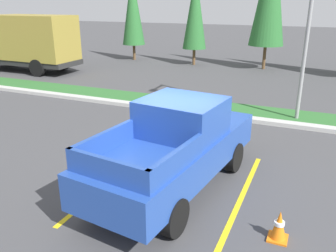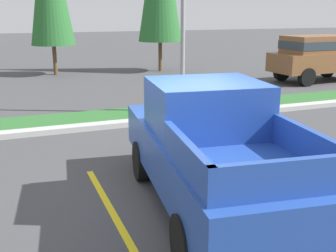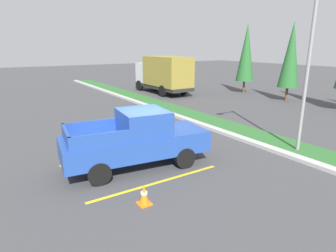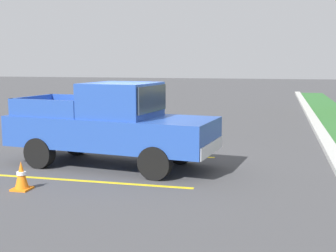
# 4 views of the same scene
# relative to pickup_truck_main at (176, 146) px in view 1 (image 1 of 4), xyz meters

# --- Properties ---
(ground_plane) EXTENTS (120.00, 120.00, 0.00)m
(ground_plane) POSITION_rel_pickup_truck_main_xyz_m (-0.30, 0.53, -1.04)
(ground_plane) COLOR #424244
(parking_line_near) EXTENTS (0.12, 4.80, 0.01)m
(parking_line_near) POSITION_rel_pickup_truck_main_xyz_m (-1.56, -0.05, -1.04)
(parking_line_near) COLOR yellow
(parking_line_near) RESTS_ON ground
(parking_line_far) EXTENTS (0.12, 4.80, 0.01)m
(parking_line_far) POSITION_rel_pickup_truck_main_xyz_m (1.54, -0.05, -1.04)
(parking_line_far) COLOR yellow
(parking_line_far) RESTS_ON ground
(curb_strip) EXTENTS (56.00, 0.40, 0.15)m
(curb_strip) POSITION_rel_pickup_truck_main_xyz_m (-0.30, 5.53, -0.97)
(curb_strip) COLOR #B2B2AD
(curb_strip) RESTS_ON ground
(grass_median) EXTENTS (56.00, 1.80, 0.06)m
(grass_median) POSITION_rel_pickup_truck_main_xyz_m (-0.30, 6.63, -1.01)
(grass_median) COLOR #2D662D
(grass_median) RESTS_ON ground
(pickup_truck_main) EXTENTS (2.54, 5.42, 2.10)m
(pickup_truck_main) POSITION_rel_pickup_truck_main_xyz_m (0.00, 0.00, 0.00)
(pickup_truck_main) COLOR black
(pickup_truck_main) RESTS_ON ground
(cargo_truck_distant) EXTENTS (6.80, 2.50, 3.40)m
(cargo_truck_distant) POSITION_rel_pickup_truck_main_xyz_m (-13.99, 9.88, 0.81)
(cargo_truck_distant) COLOR black
(cargo_truck_distant) RESTS_ON ground
(street_light) EXTENTS (0.24, 1.49, 6.89)m
(street_light) POSITION_rel_pickup_truck_main_xyz_m (2.23, 6.28, 2.96)
(street_light) COLOR gray
(street_light) RESTS_ON ground
(cypress_tree_leftmost) EXTENTS (1.64, 1.64, 6.32)m
(cypress_tree_leftmost) POSITION_rel_pickup_truck_main_xyz_m (-10.15, 16.53, 2.68)
(cypress_tree_leftmost) COLOR brown
(cypress_tree_leftmost) RESTS_ON ground
(cypress_tree_left_inner) EXTENTS (1.60, 1.60, 6.16)m
(cypress_tree_left_inner) POSITION_rel_pickup_truck_main_xyz_m (-5.29, 16.25, 2.58)
(cypress_tree_left_inner) COLOR brown
(cypress_tree_left_inner) RESTS_ON ground
(traffic_cone) EXTENTS (0.36, 0.36, 0.60)m
(traffic_cone) POSITION_rel_pickup_truck_main_xyz_m (2.47, -1.07, -0.75)
(traffic_cone) COLOR orange
(traffic_cone) RESTS_ON ground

